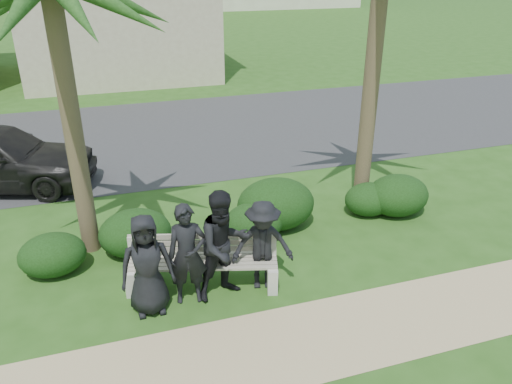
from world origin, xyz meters
TOP-DOWN VIEW (x-y plane):
  - ground at (0.00, 0.00)m, footprint 160.00×160.00m
  - footpath at (0.00, -1.80)m, footprint 30.00×1.60m
  - asphalt_street at (0.00, 8.00)m, footprint 160.00×8.00m
  - park_bench at (-1.04, -0.06)m, footprint 2.56×1.20m
  - man_a at (-1.94, -0.42)m, footprint 0.79×0.52m
  - man_b at (-1.31, -0.35)m, footprint 0.65×0.47m
  - man_c at (-0.74, -0.38)m, footprint 1.02×0.88m
  - man_d at (-0.11, -0.35)m, footprint 1.10×0.78m
  - hedge_a at (-3.39, 1.13)m, footprint 1.12×0.93m
  - hedge_b at (-1.98, 1.36)m, footprint 1.31×1.08m
  - hedge_c at (0.22, 1.15)m, footprint 1.14×0.94m
  - hedge_d at (0.81, 1.53)m, footprint 1.57×1.30m
  - hedge_e at (2.87, 1.43)m, footprint 1.06×0.87m
  - hedge_f at (3.44, 1.27)m, footprint 1.33×1.10m

SIDE VIEW (x-z plane):
  - ground at x=0.00m, z-range 0.00..0.00m
  - footpath at x=0.00m, z-range -0.01..0.01m
  - asphalt_street at x=0.00m, z-range -0.01..0.01m
  - hedge_e at x=2.87m, z-range 0.00..0.69m
  - hedge_a at x=-3.39m, z-range 0.00..0.73m
  - hedge_c at x=0.22m, z-range 0.00..0.75m
  - park_bench at x=-1.04m, z-range -0.04..0.81m
  - hedge_b at x=-1.98m, z-range 0.00..0.85m
  - hedge_f at x=3.44m, z-range 0.00..0.87m
  - hedge_d at x=0.81m, z-range 0.00..1.02m
  - man_d at x=-0.11m, z-range 0.00..1.54m
  - man_a at x=-1.94m, z-range 0.00..1.62m
  - man_b at x=-1.31m, z-range 0.00..1.66m
  - man_c at x=-0.74m, z-range 0.00..1.82m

